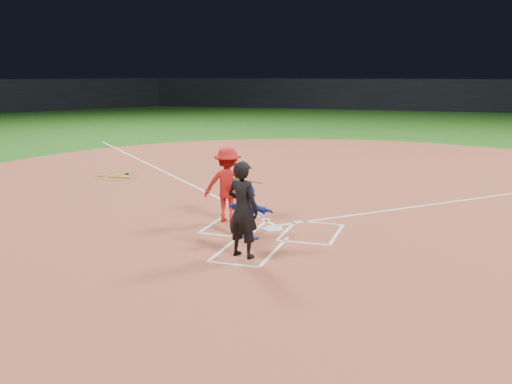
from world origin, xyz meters
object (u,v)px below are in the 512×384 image
(home_plate, at_px, (273,229))
(catcher, at_px, (248,212))
(on_deck_circle, at_px, (116,176))
(batter_at_plate, at_px, (228,185))
(umpire, at_px, (243,209))

(home_plate, bearing_deg, catcher, 73.00)
(home_plate, xyz_separation_m, on_deck_circle, (-7.60, 5.19, -0.00))
(catcher, distance_m, batter_at_plate, 1.74)
(home_plate, distance_m, catcher, 1.21)
(on_deck_circle, height_order, umpire, umpire)
(home_plate, height_order, batter_at_plate, batter_at_plate)
(on_deck_circle, bearing_deg, umpire, -44.37)
(umpire, bearing_deg, batter_at_plate, -45.63)
(home_plate, relative_size, umpire, 0.30)
(batter_at_plate, bearing_deg, catcher, -53.55)
(home_plate, distance_m, umpire, 2.47)
(home_plate, relative_size, on_deck_circle, 0.35)
(home_plate, relative_size, catcher, 0.47)
(on_deck_circle, distance_m, umpire, 10.71)
(on_deck_circle, relative_size, catcher, 1.33)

